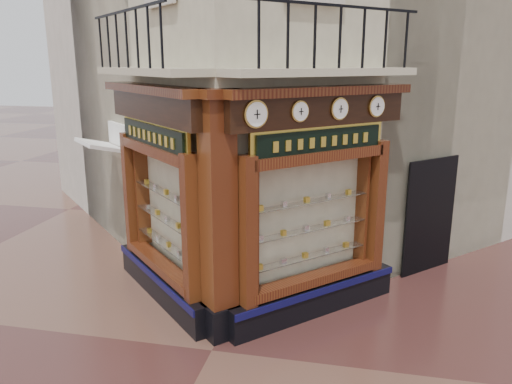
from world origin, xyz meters
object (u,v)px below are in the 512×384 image
(clock_a, at_px, (256,114))
(signboard_left, at_px, (153,136))
(awning, at_px, (108,255))
(corner_pilaster, at_px, (218,222))
(clock_b, at_px, (300,111))
(clock_c, at_px, (339,109))
(clock_d, at_px, (376,106))
(signboard_right, at_px, (321,141))

(clock_a, xyz_separation_m, signboard_left, (-2.06, 1.02, -0.52))
(awning, relative_size, signboard_left, 0.63)
(corner_pilaster, distance_m, clock_b, 2.11)
(clock_a, bearing_deg, signboard_left, 108.61)
(clock_c, bearing_deg, clock_a, -180.00)
(corner_pilaster, distance_m, clock_a, 1.78)
(clock_a, bearing_deg, corner_pilaster, 134.30)
(clock_b, height_order, clock_c, clock_c)
(clock_d, height_order, signboard_left, clock_d)
(clock_c, xyz_separation_m, signboard_right, (-0.27, -0.12, -0.52))
(clock_a, height_order, clock_b, clock_a)
(corner_pilaster, bearing_deg, clock_b, -19.31)
(awning, xyz_separation_m, signboard_left, (2.05, -1.79, 3.10))
(clock_c, bearing_deg, awning, 117.32)
(clock_c, distance_m, awning, 6.59)
(corner_pilaster, height_order, clock_d, corner_pilaster)
(signboard_right, bearing_deg, clock_a, -175.26)
(clock_a, distance_m, clock_c, 1.61)
(clock_a, bearing_deg, clock_b, 0.00)
(clock_a, relative_size, clock_b, 1.24)
(corner_pilaster, height_order, clock_a, corner_pilaster)
(clock_a, bearing_deg, clock_d, 0.00)
(clock_d, relative_size, awning, 0.28)
(clock_c, bearing_deg, signboard_left, 137.12)
(corner_pilaster, xyz_separation_m, clock_c, (1.74, 1.13, 1.67))
(signboard_left, height_order, signboard_right, signboard_left)
(awning, bearing_deg, corner_pilaster, -173.61)
(signboard_right, bearing_deg, signboard_left, 135.00)
(clock_b, bearing_deg, signboard_left, 125.19)
(clock_c, relative_size, signboard_right, 0.18)
(corner_pilaster, relative_size, signboard_left, 1.93)
(clock_a, bearing_deg, awning, 100.61)
(clock_a, relative_size, awning, 0.32)
(awning, relative_size, signboard_right, 0.65)
(clock_b, bearing_deg, clock_a, 180.00)
(corner_pilaster, bearing_deg, signboard_left, 100.25)
(corner_pilaster, relative_size, clock_a, 9.74)
(corner_pilaster, distance_m, signboard_right, 2.12)
(clock_c, relative_size, clock_d, 1.00)
(clock_d, bearing_deg, clock_b, -180.00)
(clock_a, relative_size, signboard_left, 0.20)
(clock_b, height_order, signboard_left, clock_b)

